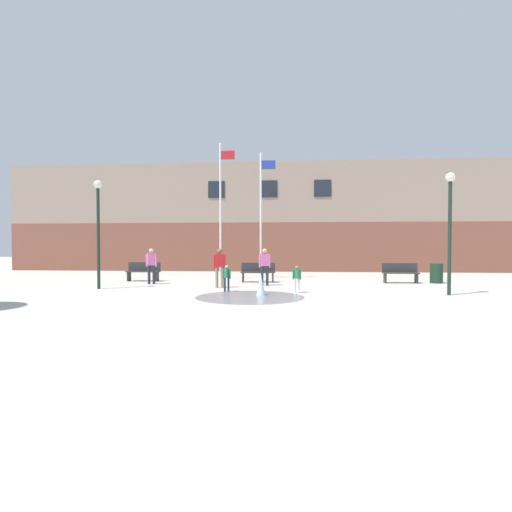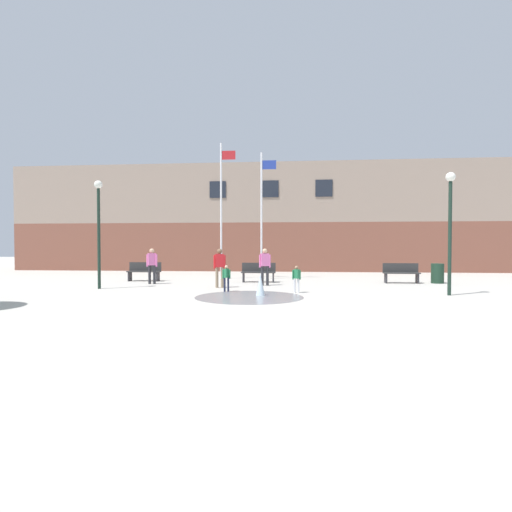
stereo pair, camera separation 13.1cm
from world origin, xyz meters
TOP-DOWN VIEW (x-y plane):
  - ground_plane at (0.00, 0.00)m, footprint 100.00×100.00m
  - library_building at (0.00, 20.67)m, footprint 36.00×6.05m
  - splash_fountain at (0.18, 4.72)m, footprint 3.63×3.63m
  - park_bench_under_left_flagpole at (-5.71, 10.12)m, footprint 1.60×0.44m
  - park_bench_center at (-0.12, 10.02)m, footprint 1.60×0.44m
  - park_bench_under_right_flagpole at (6.43, 10.10)m, footprint 1.60×0.44m
  - adult_in_red at (0.29, 8.42)m, footprint 0.50×0.30m
  - child_with_pink_shirt at (1.62, 5.88)m, footprint 0.31×0.23m
  - teen_by_trashcan at (-1.49, 7.35)m, footprint 0.50×0.29m
  - child_in_fountain at (-0.98, 6.02)m, footprint 0.31×0.24m
  - adult_near_bench at (-4.80, 8.66)m, footprint 0.50×0.35m
  - flagpole_left at (-2.18, 11.77)m, footprint 0.80×0.10m
  - flagpole_right at (-0.08, 11.77)m, footprint 0.80×0.10m
  - lamp_post_left_lane at (-6.19, 6.55)m, footprint 0.32×0.32m
  - lamp_post_right_lane at (6.86, 5.61)m, footprint 0.32×0.32m
  - trash_can at (8.07, 10.20)m, footprint 0.56×0.56m

SIDE VIEW (x-z plane):
  - ground_plane at x=0.00m, z-range 0.00..0.00m
  - splash_fountain at x=0.18m, z-range -0.21..0.53m
  - trash_can at x=8.07m, z-range 0.00..0.90m
  - park_bench_under_left_flagpole at x=-5.71m, z-range 0.02..0.93m
  - park_bench_center at x=-0.12m, z-range 0.02..0.93m
  - park_bench_under_right_flagpole at x=6.43m, z-range 0.02..0.93m
  - child_with_pink_shirt at x=1.62m, z-range 0.09..1.07m
  - child_in_fountain at x=-0.98m, z-range 0.09..1.07m
  - adult_in_red at x=0.29m, z-range 0.14..1.73m
  - teen_by_trashcan at x=-1.49m, z-range 0.14..1.73m
  - adult_near_bench at x=-4.80m, z-range 0.14..1.73m
  - lamp_post_right_lane at x=6.86m, z-range 0.62..4.85m
  - lamp_post_left_lane at x=-6.19m, z-range 0.62..4.92m
  - flagpole_right at x=-0.08m, z-range 0.23..6.70m
  - library_building at x=0.00m, z-range 0.00..7.26m
  - flagpole_left at x=-2.18m, z-range 0.24..7.24m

